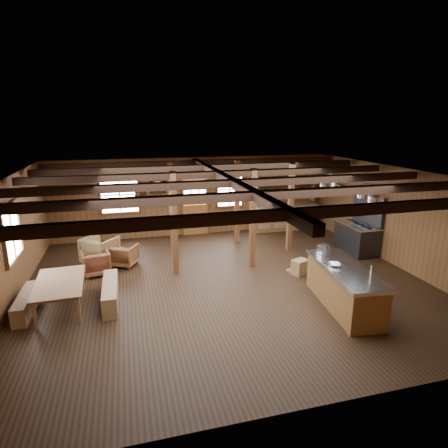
{
  "coord_description": "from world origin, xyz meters",
  "views": [
    {
      "loc": [
        -2.37,
        -8.56,
        4.06
      ],
      "look_at": [
        0.15,
        0.95,
        1.31
      ],
      "focal_mm": 30.0,
      "sensor_mm": 36.0,
      "label": 1
    }
  ],
  "objects": [
    {
      "name": "room",
      "position": [
        0.0,
        0.0,
        1.4
      ],
      "size": [
        10.04,
        9.04,
        2.84
      ],
      "color": "black",
      "rests_on": "ground"
    },
    {
      "name": "ceiling_joists",
      "position": [
        0.0,
        0.18,
        2.68
      ],
      "size": [
        9.8,
        8.82,
        0.18
      ],
      "color": "black",
      "rests_on": "ceiling"
    },
    {
      "name": "timber_posts",
      "position": [
        0.52,
        2.08,
        1.4
      ],
      "size": [
        3.95,
        2.35,
        2.8
      ],
      "color": "#4E2F16",
      "rests_on": "floor"
    },
    {
      "name": "back_door",
      "position": [
        0.0,
        4.45,
        0.88
      ],
      "size": [
        1.02,
        0.08,
        2.15
      ],
      "color": "brown",
      "rests_on": "floor"
    },
    {
      "name": "window_back_left",
      "position": [
        -2.6,
        4.46,
        1.6
      ],
      "size": [
        1.32,
        0.06,
        1.32
      ],
      "color": "white",
      "rests_on": "wall_back"
    },
    {
      "name": "window_back_right",
      "position": [
        1.3,
        4.46,
        1.6
      ],
      "size": [
        1.02,
        0.06,
        1.32
      ],
      "color": "white",
      "rests_on": "wall_back"
    },
    {
      "name": "window_left",
      "position": [
        -4.96,
        0.5,
        1.6
      ],
      "size": [
        0.14,
        1.24,
        1.32
      ],
      "color": "white",
      "rests_on": "wall_back"
    },
    {
      "name": "notice_boards",
      "position": [
        -1.5,
        4.46,
        1.64
      ],
      "size": [
        1.08,
        0.03,
        0.9
      ],
      "color": "silver",
      "rests_on": "wall_back"
    },
    {
      "name": "back_counter",
      "position": [
        3.4,
        4.2,
        0.6
      ],
      "size": [
        2.55,
        0.6,
        2.45
      ],
      "color": "brown",
      "rests_on": "floor"
    },
    {
      "name": "pendant_lamps",
      "position": [
        -2.25,
        1.0,
        2.25
      ],
      "size": [
        1.86,
        2.36,
        0.66
      ],
      "color": "#2B2B2D",
      "rests_on": "ceiling"
    },
    {
      "name": "pot_rack",
      "position": [
        3.37,
        0.26,
        2.27
      ],
      "size": [
        0.41,
        3.0,
        0.44
      ],
      "color": "#2B2B2D",
      "rests_on": "ceiling"
    },
    {
      "name": "kitchen_island",
      "position": [
        2.17,
        -1.86,
        0.48
      ],
      "size": [
        1.16,
        2.58,
        1.2
      ],
      "rotation": [
        0.0,
        0.0,
        -0.11
      ],
      "color": "brown",
      "rests_on": "floor"
    },
    {
      "name": "step_stool",
      "position": [
        2.05,
        0.05,
        0.21
      ],
      "size": [
        0.56,
        0.48,
        0.41
      ],
      "primitive_type": "cube",
      "rotation": [
        0.0,
        0.0,
        0.39
      ],
      "color": "brown",
      "rests_on": "floor"
    },
    {
      "name": "commercial_range",
      "position": [
        4.65,
        1.28,
        0.62
      ],
      "size": [
        0.8,
        1.54,
        1.91
      ],
      "color": "#2B2B2D",
      "rests_on": "floor"
    },
    {
      "name": "dining_table",
      "position": [
        -3.9,
        -0.31,
        0.32
      ],
      "size": [
        1.09,
        1.85,
        0.63
      ],
      "primitive_type": "imported",
      "rotation": [
        0.0,
        0.0,
        1.62
      ],
      "color": "brown",
      "rests_on": "floor"
    },
    {
      "name": "bench_wall",
      "position": [
        -4.65,
        -0.31,
        0.21
      ],
      "size": [
        0.28,
        1.51,
        0.42
      ],
      "primitive_type": "cube",
      "color": "brown",
      "rests_on": "floor"
    },
    {
      "name": "bench_aisle",
      "position": [
        -2.89,
        -0.31,
        0.23
      ],
      "size": [
        0.32,
        1.71,
        0.47
      ],
      "primitive_type": "cube",
      "color": "brown",
      "rests_on": "floor"
    },
    {
      "name": "armchair_a",
      "position": [
        -3.3,
        1.48,
        0.33
      ],
      "size": [
        0.82,
        0.84,
        0.66
      ],
      "primitive_type": "imported",
      "rotation": [
        0.0,
        0.0,
        3.32
      ],
      "color": "brown",
      "rests_on": "floor"
    },
    {
      "name": "armchair_b",
      "position": [
        -2.56,
        1.93,
        0.31
      ],
      "size": [
        0.9,
        0.91,
        0.63
      ],
      "primitive_type": "imported",
      "rotation": [
        0.0,
        0.0,
        2.69
      ],
      "color": "brown",
      "rests_on": "floor"
    },
    {
      "name": "armchair_c",
      "position": [
        -3.23,
        2.36,
        0.39
      ],
      "size": [
        1.2,
        1.2,
        0.79
      ],
      "primitive_type": "imported",
      "rotation": [
        0.0,
        0.0,
        2.43
      ],
      "color": "olive",
      "rests_on": "floor"
    },
    {
      "name": "counter_pot",
      "position": [
        2.16,
        -0.91,
        1.04
      ],
      "size": [
        0.32,
        0.32,
        0.19
      ],
      "primitive_type": "cylinder",
      "color": "silver",
      "rests_on": "kitchen_island"
    },
    {
      "name": "bowl",
      "position": [
        1.96,
        -1.73,
        0.97
      ],
      "size": [
        0.35,
        0.35,
        0.07
      ],
      "primitive_type": "imported",
      "rotation": [
        0.0,
        0.0,
        -0.37
      ],
      "color": "silver",
      "rests_on": "kitchen_island"
    }
  ]
}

